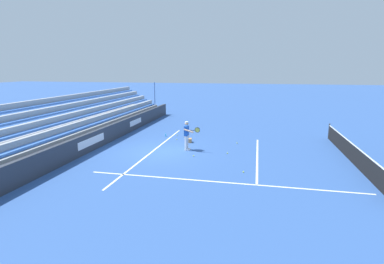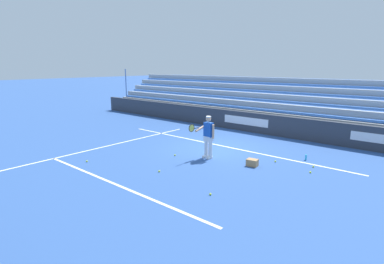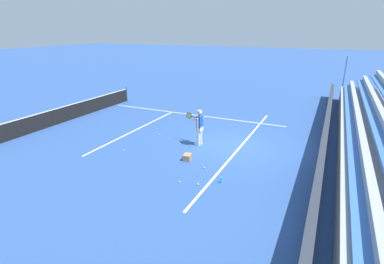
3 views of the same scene
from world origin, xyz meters
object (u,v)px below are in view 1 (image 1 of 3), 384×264
Objects in this scene: tennis_ball_far_right at (237,143)px; tennis_ball_by_box at (187,135)px; water_bottle at (166,135)px; tennis_ball_far_left at (227,153)px; tennis_net at (353,154)px; tennis_player at (187,135)px; tennis_ball_on_baseline at (243,172)px; ball_box_cardboard at (189,140)px; tennis_ball_near_player at (177,139)px; tennis_ball_toward_net at (177,135)px; tennis_ball_stray_back at (194,156)px.

tennis_ball_by_box is at bearing -112.84° from tennis_ball_far_right.
tennis_ball_far_right is 5.17m from water_bottle.
tennis_net reaches higher than tennis_ball_far_left.
tennis_net is at bearing 65.12° from tennis_ball_far_right.
tennis_player is 4.84m from tennis_ball_on_baseline.
water_bottle is (-6.41, -5.76, 0.08)m from tennis_ball_on_baseline.
tennis_ball_near_player is (-0.46, -0.98, -0.10)m from ball_box_cardboard.
tennis_ball_far_right is (-0.36, 3.09, -0.10)m from ball_box_cardboard.
tennis_ball_toward_net is (-3.68, -1.59, -0.86)m from tennis_player.
tennis_ball_by_box and tennis_ball_on_baseline have the same top height.
tennis_player is 4.29× the size of ball_box_cardboard.
tennis_ball_stray_back is 0.01× the size of tennis_net.
tennis_ball_stray_back is at bearing -126.10° from tennis_ball_on_baseline.
tennis_net reaches higher than tennis_ball_stray_back.
tennis_ball_toward_net is (-4.89, -2.25, 0.00)m from tennis_ball_stray_back.
tennis_ball_far_left is (-0.92, 1.77, 0.00)m from tennis_ball_stray_back.
ball_box_cardboard reaches higher than tennis_ball_near_player.
ball_box_cardboard reaches higher than tennis_ball_far_right.
ball_box_cardboard is 3.11m from tennis_ball_far_right.
water_bottle is at bearing -138.05° from tennis_ball_on_baseline.
tennis_ball_near_player is 1.31m from water_bottle.
tennis_ball_far_left is 5.84m from water_bottle.
tennis_net is at bearing 67.88° from tennis_ball_toward_net.
tennis_net is (-0.64, 8.22, 0.46)m from tennis_ball_stray_back.
tennis_ball_toward_net is (-1.34, -0.33, 0.00)m from tennis_ball_near_player.
tennis_net reaches higher than tennis_ball_on_baseline.
water_bottle is at bearing -145.93° from tennis_ball_stray_back.
ball_box_cardboard is 6.06× the size of tennis_ball_stray_back.
tennis_net reaches higher than tennis_ball_near_player.
tennis_ball_far_left is at bearing 83.17° from tennis_player.
tennis_ball_far_right is 1.00× the size of tennis_ball_far_left.
water_bottle reaches higher than tennis_ball_on_baseline.
ball_box_cardboard reaches higher than tennis_ball_on_baseline.
water_bottle is (-3.15, -2.29, -0.78)m from tennis_player.
tennis_ball_near_player is 10.56m from tennis_net.
tennis_ball_on_baseline is 0.30× the size of water_bottle.
water_bottle is at bearing -100.09° from tennis_ball_far_right.
ball_box_cardboard is at bearing -104.98° from tennis_net.
tennis_ball_toward_net is at bearing -156.60° from tennis_player.
tennis_net is at bearing 94.43° from tennis_ball_stray_back.
tennis_player reaches higher than tennis_ball_far_left.
tennis_ball_stray_back is 1.00× the size of tennis_ball_far_left.
tennis_ball_on_baseline is (5.50, 0.67, 0.00)m from tennis_ball_far_right.
water_bottle is (-3.44, -4.72, 0.08)m from tennis_ball_far_left.
tennis_ball_far_right is at bearing 88.62° from tennis_ball_near_player.
tennis_ball_far_left is at bearing 51.31° from ball_box_cardboard.
tennis_net reaches higher than tennis_ball_far_right.
tennis_ball_far_right is 0.30× the size of water_bottle.
tennis_ball_toward_net is 8.59m from tennis_ball_on_baseline.
tennis_ball_far_left is at bearing 39.19° from tennis_ball_by_box.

